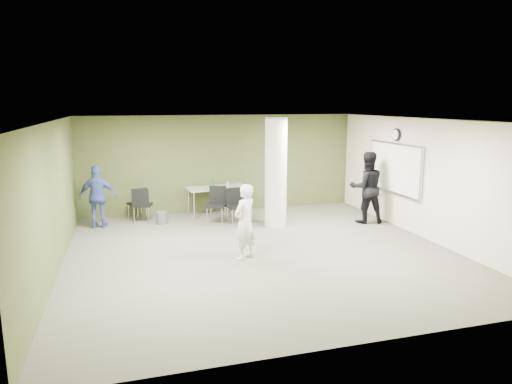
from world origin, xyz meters
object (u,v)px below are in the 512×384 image
object	(u,v)px
chair_back_left	(138,201)
man_blue	(98,197)
folding_table	(217,189)
woman_white	(245,222)
man_black	(367,187)

from	to	relation	value
chair_back_left	man_blue	world-z (taller)	man_blue
folding_table	woman_white	bearing A→B (deg)	-99.82
folding_table	chair_back_left	size ratio (longest dim) A/B	1.99
folding_table	man_black	xyz separation A→B (m)	(3.63, -1.92, 0.19)
folding_table	woman_white	distance (m)	3.85
chair_back_left	woman_white	world-z (taller)	woman_white
woman_white	chair_back_left	bearing A→B (deg)	-99.27
chair_back_left	man_blue	bearing A→B (deg)	7.71
man_blue	woman_white	bearing A→B (deg)	140.07
chair_back_left	man_blue	distance (m)	1.17
folding_table	man_blue	world-z (taller)	man_blue
man_black	man_blue	world-z (taller)	man_black
folding_table	chair_back_left	world-z (taller)	folding_table
man_black	folding_table	bearing A→B (deg)	-18.29
folding_table	man_black	bearing A→B (deg)	-34.71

